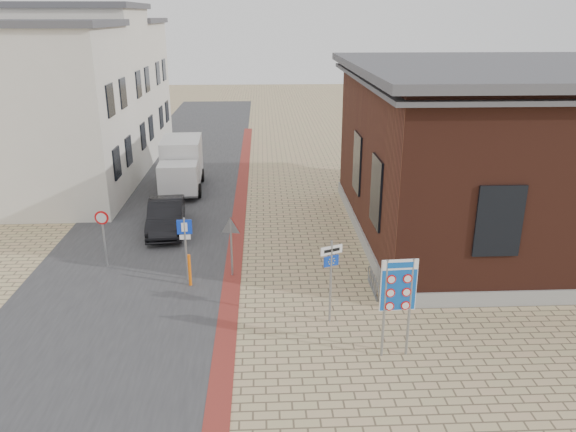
{
  "coord_description": "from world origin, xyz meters",
  "views": [
    {
      "loc": [
        -0.89,
        -14.12,
        8.5
      ],
      "look_at": [
        -0.08,
        3.38,
        2.2
      ],
      "focal_mm": 35.0,
      "sensor_mm": 36.0,
      "label": 1
    }
  ],
  "objects_px": {
    "sedan": "(166,216)",
    "bollard": "(190,270)",
    "parking_sign": "(185,239)",
    "box_truck": "(181,165)",
    "border_sign": "(398,287)",
    "essen_sign": "(331,269)"
  },
  "relations": [
    {
      "from": "border_sign",
      "to": "parking_sign",
      "type": "relative_size",
      "value": 1.23
    },
    {
      "from": "sedan",
      "to": "bollard",
      "type": "height_order",
      "value": "sedan"
    },
    {
      "from": "essen_sign",
      "to": "parking_sign",
      "type": "relative_size",
      "value": 1.14
    },
    {
      "from": "box_truck",
      "to": "bollard",
      "type": "distance_m",
      "value": 11.25
    },
    {
      "from": "essen_sign",
      "to": "parking_sign",
      "type": "xyz_separation_m",
      "value": [
        -4.5,
        2.93,
        -0.19
      ]
    },
    {
      "from": "essen_sign",
      "to": "border_sign",
      "type": "bearing_deg",
      "value": -73.88
    },
    {
      "from": "sedan",
      "to": "parking_sign",
      "type": "bearing_deg",
      "value": -78.34
    },
    {
      "from": "parking_sign",
      "to": "border_sign",
      "type": "bearing_deg",
      "value": -40.12
    },
    {
      "from": "box_truck",
      "to": "bollard",
      "type": "bearing_deg",
      "value": -84.01
    },
    {
      "from": "parking_sign",
      "to": "sedan",
      "type": "bearing_deg",
      "value": 105.11
    },
    {
      "from": "box_truck",
      "to": "border_sign",
      "type": "relative_size",
      "value": 1.77
    },
    {
      "from": "sedan",
      "to": "border_sign",
      "type": "height_order",
      "value": "border_sign"
    },
    {
      "from": "sedan",
      "to": "essen_sign",
      "type": "height_order",
      "value": "essen_sign"
    },
    {
      "from": "parking_sign",
      "to": "bollard",
      "type": "xyz_separation_m",
      "value": [
        0.14,
        -0.43,
        -0.95
      ]
    },
    {
      "from": "sedan",
      "to": "bollard",
      "type": "xyz_separation_m",
      "value": [
        1.57,
        -5.12,
        -0.1
      ]
    },
    {
      "from": "parking_sign",
      "to": "bollard",
      "type": "bearing_deg",
      "value": -73.54
    },
    {
      "from": "parking_sign",
      "to": "bollard",
      "type": "height_order",
      "value": "parking_sign"
    },
    {
      "from": "sedan",
      "to": "border_sign",
      "type": "bearing_deg",
      "value": -57.04
    },
    {
      "from": "essen_sign",
      "to": "sedan",
      "type": "bearing_deg",
      "value": 104.21
    },
    {
      "from": "border_sign",
      "to": "parking_sign",
      "type": "height_order",
      "value": "border_sign"
    },
    {
      "from": "sedan",
      "to": "bollard",
      "type": "relative_size",
      "value": 3.56
    },
    {
      "from": "parking_sign",
      "to": "box_truck",
      "type": "bearing_deg",
      "value": 96.43
    }
  ]
}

